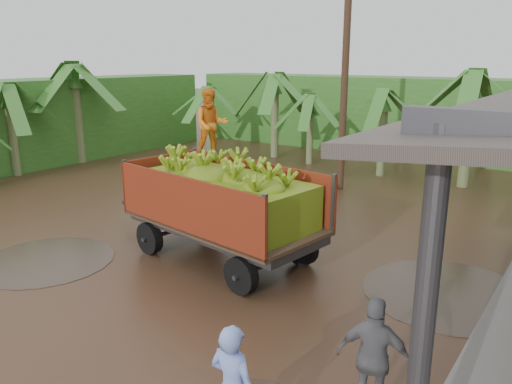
# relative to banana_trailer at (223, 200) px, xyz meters

# --- Properties ---
(ground) EXTENTS (100.00, 100.00, 0.00)m
(ground) POSITION_rel_banana_trailer_xyz_m (0.48, -0.61, -1.40)
(ground) COLOR black
(ground) RESTS_ON ground
(hedge_north) EXTENTS (22.00, 3.00, 3.60)m
(hedge_north) POSITION_rel_banana_trailer_xyz_m (-1.52, 15.39, 0.40)
(hedge_north) COLOR #2D661E
(hedge_north) RESTS_ON ground
(hedge_west) EXTENTS (3.00, 18.00, 3.60)m
(hedge_west) POSITION_rel_banana_trailer_xyz_m (-13.52, 3.39, 0.40)
(hedge_west) COLOR #2D661E
(hedge_west) RESTS_ON ground
(banana_trailer) EXTENTS (6.48, 2.82, 3.79)m
(banana_trailer) POSITION_rel_banana_trailer_xyz_m (0.00, 0.00, 0.00)
(banana_trailer) COLOR #A82F18
(banana_trailer) RESTS_ON ground
(man_grey) EXTENTS (1.02, 0.59, 1.63)m
(man_grey) POSITION_rel_banana_trailer_xyz_m (4.85, -2.92, -0.59)
(man_grey) COLOR slate
(man_grey) RESTS_ON ground
(utility_pole) EXTENTS (1.20, 0.24, 8.34)m
(utility_pole) POSITION_rel_banana_trailer_xyz_m (-0.68, 7.36, 2.82)
(utility_pole) COLOR #47301E
(utility_pole) RESTS_ON ground
(banana_plants) EXTENTS (25.35, 17.27, 4.41)m
(banana_plants) POSITION_rel_banana_trailer_xyz_m (-4.86, 6.64, 0.49)
(banana_plants) COLOR #2D661E
(banana_plants) RESTS_ON ground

